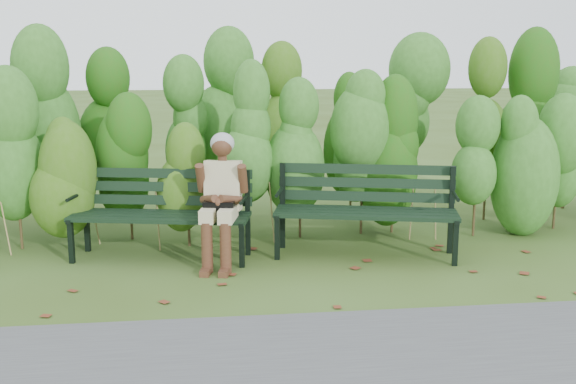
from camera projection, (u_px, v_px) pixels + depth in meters
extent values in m
plane|color=#384C16|center=(293.00, 278.00, 6.30)|extent=(80.00, 80.00, 0.00)
cylinder|color=#47381E|center=(21.00, 213.00, 7.16)|extent=(0.03, 0.03, 0.80)
ellipsoid|color=#3A6A13|center=(16.00, 154.00, 7.04)|extent=(0.64, 0.64, 1.44)
cylinder|color=#47381E|center=(80.00, 212.00, 7.23)|extent=(0.03, 0.03, 0.80)
ellipsoid|color=#3A6A13|center=(76.00, 153.00, 7.11)|extent=(0.64, 0.64, 1.44)
cylinder|color=#47381E|center=(138.00, 210.00, 7.31)|extent=(0.03, 0.03, 0.80)
ellipsoid|color=#3A6A13|center=(135.00, 152.00, 7.18)|extent=(0.64, 0.64, 1.44)
cylinder|color=#47381E|center=(195.00, 209.00, 7.38)|extent=(0.03, 0.03, 0.80)
ellipsoid|color=#3A6A13|center=(193.00, 151.00, 7.26)|extent=(0.64, 0.64, 1.44)
cylinder|color=#47381E|center=(250.00, 207.00, 7.45)|extent=(0.03, 0.03, 0.80)
ellipsoid|color=#3A6A13|center=(250.00, 150.00, 7.33)|extent=(0.64, 0.64, 1.44)
cylinder|color=#47381E|center=(305.00, 206.00, 7.53)|extent=(0.03, 0.03, 0.80)
ellipsoid|color=#3A6A13|center=(305.00, 149.00, 7.40)|extent=(0.64, 0.64, 1.44)
cylinder|color=#47381E|center=(358.00, 204.00, 7.60)|extent=(0.03, 0.03, 0.80)
ellipsoid|color=#3A6A13|center=(359.00, 148.00, 7.48)|extent=(0.64, 0.64, 1.44)
cylinder|color=#47381E|center=(411.00, 203.00, 7.67)|extent=(0.03, 0.03, 0.80)
ellipsoid|color=#3A6A13|center=(413.00, 147.00, 7.55)|extent=(0.64, 0.64, 1.44)
cylinder|color=#47381E|center=(462.00, 202.00, 7.75)|extent=(0.03, 0.03, 0.80)
ellipsoid|color=#3A6A13|center=(465.00, 146.00, 7.62)|extent=(0.64, 0.64, 1.44)
cylinder|color=#47381E|center=(513.00, 200.00, 7.82)|extent=(0.03, 0.03, 0.80)
ellipsoid|color=#3A6A13|center=(517.00, 145.00, 7.69)|extent=(0.64, 0.64, 1.44)
cylinder|color=#47381E|center=(563.00, 199.00, 7.89)|extent=(0.03, 0.03, 0.80)
ellipsoid|color=#3A6A13|center=(567.00, 145.00, 7.77)|extent=(0.64, 0.64, 1.44)
cylinder|color=#47381E|center=(47.00, 182.00, 8.11)|extent=(0.04, 0.04, 1.10)
ellipsoid|color=#2E5715|center=(42.00, 109.00, 7.94)|extent=(0.70, 0.70, 1.98)
cylinder|color=#47381E|center=(112.00, 181.00, 8.20)|extent=(0.04, 0.04, 1.10)
ellipsoid|color=#2E5715|center=(109.00, 109.00, 8.03)|extent=(0.70, 0.70, 1.98)
cylinder|color=#47381E|center=(176.00, 180.00, 8.30)|extent=(0.04, 0.04, 1.10)
ellipsoid|color=#2E5715|center=(174.00, 108.00, 8.13)|extent=(0.70, 0.70, 1.98)
cylinder|color=#47381E|center=(238.00, 178.00, 8.39)|extent=(0.04, 0.04, 1.10)
ellipsoid|color=#2E5715|center=(237.00, 107.00, 8.22)|extent=(0.70, 0.70, 1.98)
cylinder|color=#47381E|center=(299.00, 177.00, 8.48)|extent=(0.04, 0.04, 1.10)
ellipsoid|color=#2E5715|center=(300.00, 107.00, 8.31)|extent=(0.70, 0.70, 1.98)
cylinder|color=#47381E|center=(359.00, 176.00, 8.57)|extent=(0.04, 0.04, 1.10)
ellipsoid|color=#2E5715|center=(360.00, 106.00, 8.40)|extent=(0.70, 0.70, 1.98)
cylinder|color=#47381E|center=(417.00, 175.00, 8.66)|extent=(0.04, 0.04, 1.10)
ellipsoid|color=#2E5715|center=(420.00, 106.00, 8.49)|extent=(0.70, 0.70, 1.98)
cylinder|color=#47381E|center=(475.00, 173.00, 8.76)|extent=(0.04, 0.04, 1.10)
ellipsoid|color=#2E5715|center=(478.00, 105.00, 8.58)|extent=(0.70, 0.70, 1.98)
cylinder|color=#47381E|center=(530.00, 172.00, 8.85)|extent=(0.04, 0.04, 1.10)
ellipsoid|color=#2E5715|center=(535.00, 105.00, 8.68)|extent=(0.70, 0.70, 1.98)
cube|color=brown|center=(236.00, 280.00, 6.23)|extent=(0.10, 0.11, 0.01)
cube|color=brown|center=(290.00, 274.00, 6.40)|extent=(0.08, 0.10, 0.01)
cube|color=brown|center=(545.00, 287.00, 6.05)|extent=(0.11, 0.11, 0.01)
cube|color=brown|center=(408.00, 304.00, 5.61)|extent=(0.10, 0.11, 0.01)
cube|color=brown|center=(341.00, 286.00, 6.07)|extent=(0.08, 0.10, 0.01)
cube|color=brown|center=(282.00, 253.00, 7.08)|extent=(0.10, 0.11, 0.01)
cube|color=brown|center=(93.00, 270.00, 6.52)|extent=(0.11, 0.11, 0.01)
cube|color=brown|center=(476.00, 261.00, 6.81)|extent=(0.09, 0.10, 0.01)
cube|color=brown|center=(12.00, 301.00, 5.68)|extent=(0.10, 0.11, 0.01)
cube|color=brown|center=(532.00, 280.00, 6.23)|extent=(0.11, 0.11, 0.01)
cube|color=brown|center=(183.00, 252.00, 7.12)|extent=(0.11, 0.11, 0.01)
cube|color=brown|center=(409.00, 309.00, 5.51)|extent=(0.11, 0.09, 0.01)
cube|color=brown|center=(465.00, 255.00, 7.02)|extent=(0.11, 0.11, 0.01)
cube|color=brown|center=(128.00, 259.00, 6.87)|extent=(0.11, 0.11, 0.01)
cube|color=brown|center=(5.00, 258.00, 6.92)|extent=(0.11, 0.11, 0.01)
cube|color=brown|center=(298.00, 291.00, 5.93)|extent=(0.11, 0.11, 0.01)
cube|color=brown|center=(114.00, 280.00, 6.23)|extent=(0.08, 0.09, 0.01)
cube|color=brown|center=(337.00, 277.00, 6.32)|extent=(0.10, 0.08, 0.01)
cube|color=brown|center=(129.00, 280.00, 6.22)|extent=(0.09, 0.11, 0.01)
cube|color=brown|center=(85.00, 291.00, 5.93)|extent=(0.11, 0.10, 0.01)
cube|color=black|center=(155.00, 221.00, 6.61)|extent=(1.79, 0.47, 0.04)
cube|color=black|center=(158.00, 218.00, 6.73)|extent=(1.79, 0.47, 0.04)
cube|color=black|center=(162.00, 215.00, 6.86)|extent=(1.79, 0.47, 0.04)
cube|color=black|center=(165.00, 212.00, 6.98)|extent=(1.79, 0.47, 0.04)
cube|color=black|center=(167.00, 200.00, 7.05)|extent=(1.78, 0.42, 0.11)
cube|color=black|center=(167.00, 187.00, 7.03)|extent=(1.78, 0.42, 0.11)
cube|color=black|center=(167.00, 173.00, 7.02)|extent=(1.78, 0.42, 0.11)
cube|color=black|center=(71.00, 241.00, 6.71)|extent=(0.06, 0.06, 0.45)
cube|color=black|center=(86.00, 210.00, 7.09)|extent=(0.06, 0.06, 0.90)
cube|color=black|center=(78.00, 217.00, 6.87)|extent=(0.15, 0.50, 0.04)
cylinder|color=black|center=(74.00, 197.00, 6.77)|extent=(0.11, 0.37, 0.04)
cube|color=black|center=(242.00, 245.00, 6.58)|extent=(0.06, 0.06, 0.45)
cube|color=black|center=(248.00, 213.00, 6.95)|extent=(0.06, 0.06, 0.90)
cube|color=black|center=(245.00, 220.00, 6.73)|extent=(0.15, 0.50, 0.04)
cylinder|color=black|center=(244.00, 199.00, 6.64)|extent=(0.11, 0.37, 0.04)
cube|color=black|center=(365.00, 217.00, 6.70)|extent=(1.83, 0.55, 0.04)
cube|color=black|center=(366.00, 214.00, 6.82)|extent=(1.83, 0.55, 0.04)
cube|color=black|center=(366.00, 212.00, 6.95)|extent=(1.83, 0.55, 0.04)
cube|color=black|center=(366.00, 209.00, 7.08)|extent=(1.83, 0.55, 0.04)
cube|color=black|center=(366.00, 196.00, 7.15)|extent=(1.82, 0.50, 0.11)
cube|color=black|center=(366.00, 183.00, 7.13)|extent=(1.82, 0.50, 0.11)
cube|color=black|center=(367.00, 169.00, 7.12)|extent=(1.82, 0.50, 0.11)
cube|color=black|center=(277.00, 237.00, 6.83)|extent=(0.06, 0.06, 0.46)
cube|color=black|center=(283.00, 206.00, 7.22)|extent=(0.06, 0.06, 0.93)
cube|color=black|center=(280.00, 213.00, 6.99)|extent=(0.17, 0.51, 0.04)
cylinder|color=black|center=(279.00, 192.00, 6.90)|extent=(0.13, 0.38, 0.04)
cube|color=black|center=(455.00, 243.00, 6.63)|extent=(0.06, 0.06, 0.46)
cube|color=black|center=(451.00, 210.00, 7.01)|extent=(0.06, 0.06, 0.93)
cube|color=black|center=(454.00, 217.00, 6.79)|extent=(0.17, 0.51, 0.04)
cylinder|color=black|center=(456.00, 196.00, 6.69)|extent=(0.13, 0.38, 0.04)
cube|color=beige|center=(210.00, 213.00, 6.53)|extent=(0.22, 0.44, 0.13)
cube|color=beige|center=(228.00, 214.00, 6.52)|extent=(0.22, 0.44, 0.13)
cylinder|color=#502D1C|center=(207.00, 247.00, 6.42)|extent=(0.13, 0.13, 0.49)
cylinder|color=#502D1C|center=(226.00, 248.00, 6.41)|extent=(0.13, 0.13, 0.49)
cube|color=#502D1C|center=(206.00, 272.00, 6.38)|extent=(0.13, 0.21, 0.06)
cube|color=#502D1C|center=(225.00, 272.00, 6.37)|extent=(0.13, 0.21, 0.06)
cube|color=beige|center=(223.00, 185.00, 6.74)|extent=(0.40, 0.32, 0.52)
cylinder|color=#502D1C|center=(222.00, 159.00, 6.67)|extent=(0.09, 0.09, 0.10)
sphere|color=#502D1C|center=(222.00, 146.00, 6.63)|extent=(0.21, 0.21, 0.21)
ellipsoid|color=gray|center=(222.00, 143.00, 6.65)|extent=(0.24, 0.23, 0.22)
cylinder|color=#502D1C|center=(201.00, 178.00, 6.66)|extent=(0.13, 0.22, 0.31)
cylinder|color=#502D1C|center=(243.00, 179.00, 6.63)|extent=(0.13, 0.22, 0.31)
cylinder|color=#502D1C|center=(209.00, 199.00, 6.56)|extent=(0.19, 0.28, 0.13)
cylinder|color=#502D1C|center=(230.00, 199.00, 6.55)|extent=(0.26, 0.24, 0.13)
sphere|color=#502D1C|center=(219.00, 203.00, 6.50)|extent=(0.11, 0.11, 0.11)
cube|color=black|center=(219.00, 209.00, 6.52)|extent=(0.32, 0.18, 0.16)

